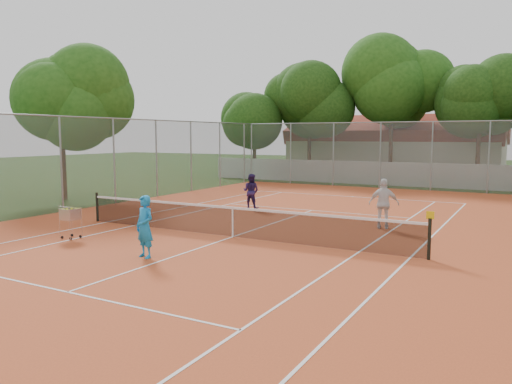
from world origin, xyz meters
The scene contains 12 objects.
ground centered at (0.00, 0.00, 0.00)m, with size 120.00×120.00×0.00m, color #18330D.
court_pad centered at (0.00, 0.00, 0.01)m, with size 18.00×34.00×0.02m, color #BE4D25.
court_lines centered at (0.00, 0.00, 0.02)m, with size 10.98×23.78×0.01m, color white.
tennis_net centered at (0.00, 0.00, 0.51)m, with size 11.88×0.10×0.98m, color black.
perimeter_fence centered at (0.00, 0.00, 2.00)m, with size 18.00×34.00×4.00m, color slate.
boundary_wall centered at (0.00, 19.00, 0.75)m, with size 26.00×0.30×1.50m, color silver.
clubhouse centered at (-2.00, 29.00, 2.20)m, with size 16.40×9.00×4.40m, color beige.
tropical_trees centered at (0.00, 22.00, 5.00)m, with size 29.00×19.00×10.00m, color #15360D.
player_near centered at (-0.60, -3.38, 0.84)m, with size 0.60×0.39×1.64m, color #1889D3.
player_far_left centered at (-2.55, 5.63, 0.78)m, with size 0.74×0.58×1.53m, color #25194C.
player_far_right centered at (3.76, 3.76, 0.88)m, with size 1.01×0.42×1.72m, color silver.
ball_hopper centered at (-4.25, -2.66, 0.54)m, with size 0.50×0.50×1.03m, color silver.
Camera 1 is at (8.17, -13.15, 3.20)m, focal length 35.00 mm.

